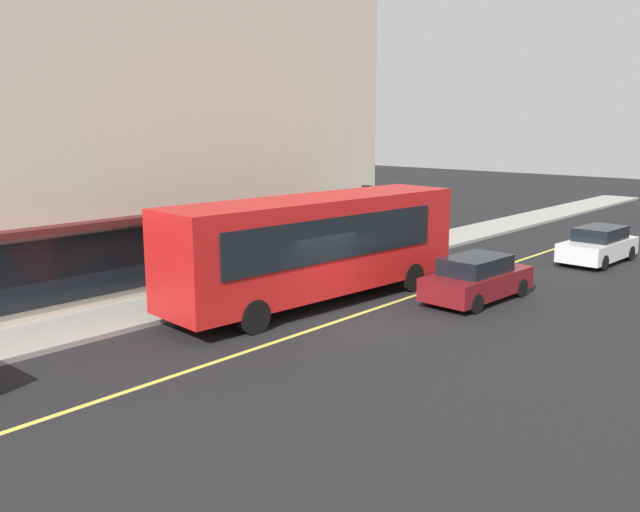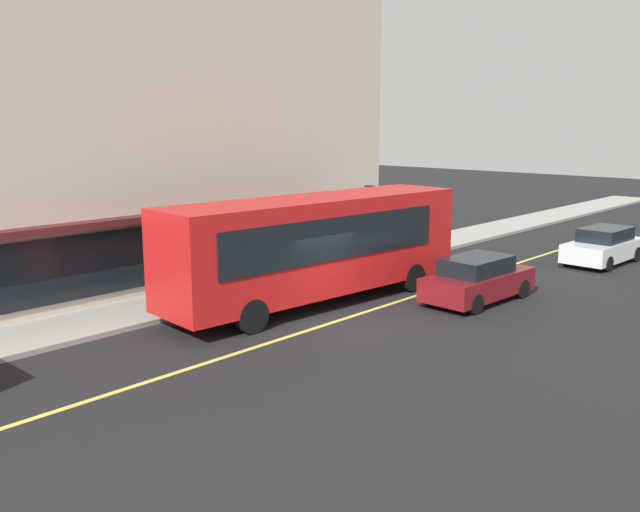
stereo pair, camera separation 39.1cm
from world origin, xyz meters
name	(u,v)px [view 1 (the left image)]	position (x,y,z in m)	size (l,w,h in m)	color
ground	(341,320)	(0.00, 0.00, 0.00)	(120.00, 120.00, 0.00)	black
sidewalk	(232,290)	(0.00, 5.00, 0.07)	(80.00, 2.65, 0.15)	#9E9B93
lane_centre_stripe	(341,320)	(0.00, 0.00, 0.00)	(36.00, 0.16, 0.01)	#D8D14C
storefront_building	(51,130)	(-2.69, 11.91, 5.56)	(25.05, 11.81, 11.13)	beige
bus	(318,244)	(0.97, 1.84, 1.99)	(11.28, 3.32, 3.50)	red
traffic_light	(367,205)	(6.54, 4.16, 2.53)	(0.30, 0.52, 3.20)	#2D2D33
car_maroon	(477,279)	(4.73, -1.89, 0.74)	(4.38, 2.02, 1.52)	maroon
car_white	(598,245)	(13.74, -2.63, 0.74)	(4.37, 2.01, 1.52)	white
pedestrian_at_corner	(331,243)	(5.25, 5.00, 1.07)	(0.34, 0.34, 1.54)	black
pedestrian_near_storefront	(252,258)	(0.97, 5.04, 1.08)	(0.34, 0.34, 1.56)	black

